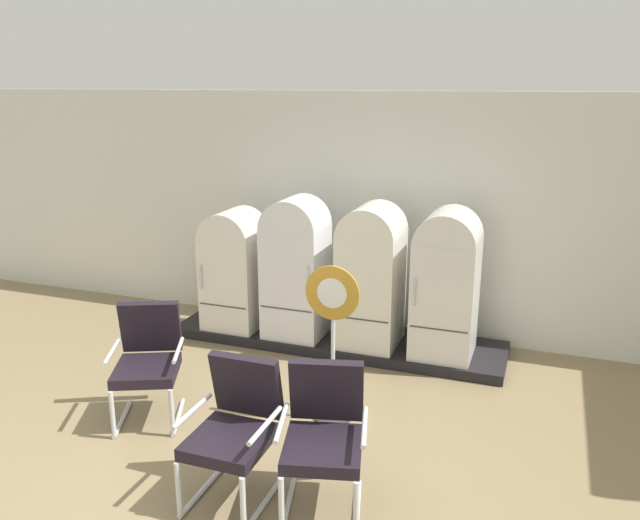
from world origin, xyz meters
TOP-DOWN VIEW (x-y plane):
  - ground at (0.00, 0.00)m, footprint 12.00×10.00m
  - back_wall at (0.00, 3.66)m, footprint 11.76×0.12m
  - display_plinth at (0.00, 3.02)m, footprint 3.77×0.95m
  - refrigerator_0 at (-1.22, 2.91)m, footprint 0.63×0.66m
  - refrigerator_1 at (-0.44, 2.89)m, footprint 0.65×0.62m
  - refrigerator_2 at (0.41, 2.94)m, footprint 0.63×0.72m
  - refrigerator_3 at (1.22, 2.94)m, footprint 0.63×0.72m
  - armchair_left at (-1.05, 0.92)m, footprint 0.78×0.85m
  - armchair_right at (0.82, 0.30)m, footprint 0.71×0.80m
  - armchair_center at (0.20, 0.17)m, footprint 0.60×0.69m
  - sign_stand at (0.51, 1.39)m, footprint 0.48×0.32m

SIDE VIEW (x-z plane):
  - ground at x=0.00m, z-range -0.05..0.00m
  - display_plinth at x=0.00m, z-range 0.00..0.11m
  - armchair_left at x=-1.05m, z-range 0.06..1.08m
  - armchair_right at x=0.82m, z-range 0.06..1.08m
  - armchair_center at x=0.20m, z-range 0.06..1.08m
  - sign_stand at x=0.51m, z-range 0.00..1.43m
  - refrigerator_0 at x=-1.22m, z-range 0.15..1.54m
  - refrigerator_3 at x=1.22m, z-range 0.16..1.71m
  - refrigerator_2 at x=0.41m, z-range 0.16..1.71m
  - refrigerator_1 at x=-0.44m, z-range 0.16..1.75m
  - back_wall at x=0.00m, z-range 0.01..2.82m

